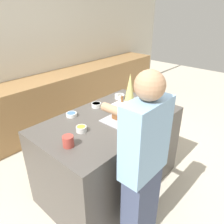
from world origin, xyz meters
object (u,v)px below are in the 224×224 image
object	(u,v)px
baking_tray	(121,118)
mug	(68,141)
person	(143,166)
candy_bowl_far_right	(96,105)
decorative_tree	(130,90)
gingerbread_house	(121,110)
candy_bowl_behind_tray	(81,129)
candy_bowl_beside_tree	(135,100)
candy_bowl_near_tray_right	(120,96)
candy_bowl_far_left	(71,114)

from	to	relation	value
baking_tray	mug	xyz separation A→B (m)	(-0.68, 0.01, 0.05)
person	candy_bowl_far_right	bearing A→B (deg)	65.68
decorative_tree	gingerbread_house	bearing A→B (deg)	-157.49
candy_bowl_behind_tray	candy_bowl_beside_tree	distance (m)	0.89
candy_bowl_near_tray_right	candy_bowl_far_right	size ratio (longest dim) A/B	1.09
candy_bowl_far_right	person	world-z (taller)	person
candy_bowl_beside_tree	candy_bowl_far_left	size ratio (longest dim) A/B	0.80
candy_bowl_beside_tree	candy_bowl_far_right	world-z (taller)	candy_bowl_far_right
candy_bowl_behind_tray	gingerbread_house	bearing A→B (deg)	-13.85
candy_bowl_near_tray_right	candy_bowl_far_left	world-z (taller)	candy_bowl_near_tray_right
baking_tray	gingerbread_house	world-z (taller)	gingerbread_house
gingerbread_house	candy_bowl_far_left	bearing A→B (deg)	125.93
baking_tray	candy_bowl_beside_tree	distance (m)	0.47
gingerbread_house	candy_bowl_far_right	size ratio (longest dim) A/B	2.00
decorative_tree	candy_bowl_far_right	distance (m)	0.42
candy_bowl_far_left	person	xyz separation A→B (m)	(-0.09, -0.99, -0.09)
baking_tray	person	xyz separation A→B (m)	(-0.40, -0.56, -0.07)
candy_bowl_far_right	candy_bowl_far_left	bearing A→B (deg)	175.11
candy_bowl_far_right	person	bearing A→B (deg)	-114.32
decorative_tree	candy_bowl_beside_tree	bearing A→B (deg)	8.04
mug	person	world-z (taller)	person
candy_bowl_far_right	mug	bearing A→B (deg)	-151.26
candy_bowl_behind_tray	baking_tray	bearing A→B (deg)	-13.89
decorative_tree	baking_tray	bearing A→B (deg)	-157.48
candy_bowl_far_left	candy_bowl_behind_tray	bearing A→B (deg)	-113.30
candy_bowl_beside_tree	candy_bowl_far_right	xyz separation A→B (m)	(-0.41, 0.26, 0.00)
person	candy_bowl_far_left	bearing A→B (deg)	84.76
person	gingerbread_house	bearing A→B (deg)	54.34
gingerbread_house	decorative_tree	world-z (taller)	decorative_tree
candy_bowl_beside_tree	candy_bowl_far_right	distance (m)	0.48
decorative_tree	person	world-z (taller)	person
decorative_tree	mug	world-z (taller)	decorative_tree
baking_tray	candy_bowl_near_tray_right	distance (m)	0.55
baking_tray	candy_bowl_behind_tray	size ratio (longest dim) A/B	3.97
mug	person	distance (m)	0.64
candy_bowl_beside_tree	person	xyz separation A→B (m)	(-0.84, -0.70, -0.09)
gingerbread_house	candy_bowl_far_right	bearing A→B (deg)	85.42
candy_bowl_near_tray_right	gingerbread_house	bearing A→B (deg)	-138.40
candy_bowl_beside_tree	person	distance (m)	1.10
person	baking_tray	bearing A→B (deg)	54.36
candy_bowl_behind_tray	decorative_tree	bearing A→B (deg)	1.07
candy_bowl_near_tray_right	person	size ratio (longest dim) A/B	0.08
mug	candy_bowl_near_tray_right	bearing A→B (deg)	17.99
baking_tray	candy_bowl_beside_tree	world-z (taller)	candy_bowl_beside_tree
gingerbread_house	baking_tray	bearing A→B (deg)	-150.81
candy_bowl_far_right	mug	world-z (taller)	mug
candy_bowl_behind_tray	candy_bowl_far_left	world-z (taller)	candy_bowl_behind_tray
candy_bowl_far_left	candy_bowl_far_right	bearing A→B (deg)	-4.89
candy_bowl_far_left	baking_tray	bearing A→B (deg)	-54.12
candy_bowl_behind_tray	candy_bowl_beside_tree	world-z (taller)	candy_bowl_behind_tray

